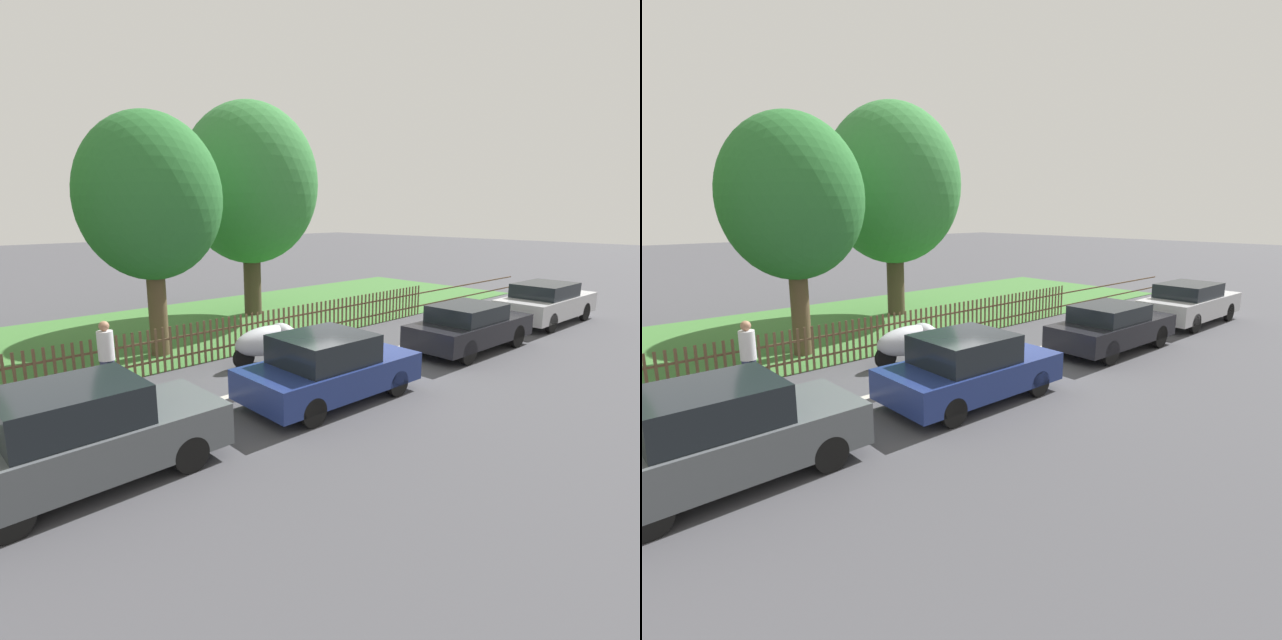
{
  "view_description": "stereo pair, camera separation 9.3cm",
  "coord_description": "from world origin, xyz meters",
  "views": [
    {
      "loc": [
        -8.18,
        -8.43,
        3.91
      ],
      "look_at": [
        0.58,
        1.01,
        1.1
      ],
      "focal_mm": 28.0,
      "sensor_mm": 36.0,
      "label": 1
    },
    {
      "loc": [
        -8.12,
        -8.49,
        3.91
      ],
      "look_at": [
        0.58,
        1.01,
        1.1
      ],
      "focal_mm": 28.0,
      "sensor_mm": 36.0,
      "label": 2
    }
  ],
  "objects": [
    {
      "name": "grass_strip",
      "position": [
        0.0,
        7.09,
        0.01
      ],
      "size": [
        29.99,
        8.43,
        0.01
      ],
      "primitive_type": "cube",
      "color": "#3D7033",
      "rests_on": "ground"
    },
    {
      "name": "tree_mid_park",
      "position": [
        2.87,
        7.29,
        4.86
      ],
      "size": [
        5.06,
        5.06,
        7.8
      ],
      "color": "#473828",
      "rests_on": "ground"
    },
    {
      "name": "park_fence",
      "position": [
        -0.0,
        2.88,
        0.57
      ],
      "size": [
        29.99,
        0.05,
        1.13
      ],
      "color": "brown",
      "rests_on": "ground"
    },
    {
      "name": "parked_car_silver_hatchback",
      "position": [
        -6.13,
        -1.21,
        0.74
      ],
      "size": [
        3.9,
        1.67,
        1.51
      ],
      "rotation": [
        0.0,
        0.0,
        -0.0
      ],
      "color": "#51565B",
      "rests_on": "ground"
    },
    {
      "name": "parked_car_black_saloon",
      "position": [
        -1.25,
        -1.22,
        0.71
      ],
      "size": [
        3.91,
        1.9,
        1.44
      ],
      "rotation": [
        0.0,
        0.0,
        -0.02
      ],
      "color": "navy",
      "rests_on": "ground"
    },
    {
      "name": "parked_car_red_compact",
      "position": [
        9.6,
        -1.11,
        0.75
      ],
      "size": [
        4.54,
        1.82,
        1.45
      ],
      "rotation": [
        0.0,
        0.0,
        -0.01
      ],
      "color": "#BCBCC1",
      "rests_on": "ground"
    },
    {
      "name": "parked_car_navy_estate",
      "position": [
        4.37,
        -1.18,
        0.7
      ],
      "size": [
        4.22,
        1.76,
        1.35
      ],
      "rotation": [
        0.0,
        0.0,
        -0.02
      ],
      "color": "black",
      "rests_on": "ground"
    },
    {
      "name": "covered_motorcycle",
      "position": [
        -0.57,
        1.71,
        0.62
      ],
      "size": [
        2.08,
        0.8,
        1.01
      ],
      "rotation": [
        0.0,
        0.0,
        -0.04
      ],
      "color": "black",
      "rests_on": "ground"
    },
    {
      "name": "kerb_stone",
      "position": [
        0.0,
        0.1,
        0.06
      ],
      "size": [
        29.99,
        0.2,
        0.12
      ],
      "primitive_type": "cube",
      "color": "#B2ADA3",
      "rests_on": "ground"
    },
    {
      "name": "pedestrian_by_lamp",
      "position": [
        -4.56,
        2.18,
        0.93
      ],
      "size": [
        0.46,
        0.46,
        1.65
      ],
      "rotation": [
        0.0,
        0.0,
        3.73
      ],
      "color": "#2D3351",
      "rests_on": "ground"
    },
    {
      "name": "ground_plane",
      "position": [
        0.0,
        0.0,
        0.0
      ],
      "size": [
        120.0,
        120.0,
        0.0
      ],
      "primitive_type": "plane",
      "color": "#424247"
    },
    {
      "name": "tree_behind_motorcycle",
      "position": [
        -2.32,
        4.41,
        4.23
      ],
      "size": [
        3.76,
        3.76,
        6.43
      ],
      "color": "brown",
      "rests_on": "ground"
    }
  ]
}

